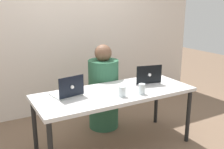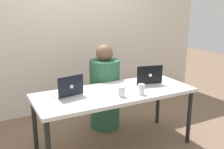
{
  "view_description": "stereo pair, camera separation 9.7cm",
  "coord_description": "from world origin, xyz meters",
  "px_view_note": "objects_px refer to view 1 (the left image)",
  "views": [
    {
      "loc": [
        -1.4,
        -2.43,
        1.68
      ],
      "look_at": [
        0.0,
        0.07,
        0.89
      ],
      "focal_mm": 42.0,
      "sensor_mm": 36.0,
      "label": 1
    },
    {
      "loc": [
        -1.32,
        -2.48,
        1.68
      ],
      "look_at": [
        0.0,
        0.07,
        0.89
      ],
      "focal_mm": 42.0,
      "sensor_mm": 36.0,
      "label": 2
    }
  ],
  "objects_px": {
    "person_at_center": "(103,92)",
    "water_glass_center": "(122,92)",
    "water_glass_right": "(142,90)",
    "laptop_back_right": "(146,79)",
    "laptop_back_left": "(68,92)"
  },
  "relations": [
    {
      "from": "laptop_back_right",
      "to": "water_glass_right",
      "type": "bearing_deg",
      "value": 59.71
    },
    {
      "from": "laptop_back_right",
      "to": "laptop_back_left",
      "type": "height_order",
      "value": "laptop_back_right"
    },
    {
      "from": "person_at_center",
      "to": "water_glass_right",
      "type": "bearing_deg",
      "value": 111.34
    },
    {
      "from": "laptop_back_right",
      "to": "laptop_back_left",
      "type": "bearing_deg",
      "value": 11.58
    },
    {
      "from": "laptop_back_left",
      "to": "water_glass_center",
      "type": "distance_m",
      "value": 0.58
    },
    {
      "from": "laptop_back_right",
      "to": "laptop_back_left",
      "type": "xyz_separation_m",
      "value": [
        -1.02,
        0.02,
        -0.0
      ]
    },
    {
      "from": "person_at_center",
      "to": "water_glass_center",
      "type": "bearing_deg",
      "value": 94.2
    },
    {
      "from": "person_at_center",
      "to": "laptop_back_left",
      "type": "relative_size",
      "value": 3.5
    },
    {
      "from": "person_at_center",
      "to": "water_glass_center",
      "type": "height_order",
      "value": "person_at_center"
    },
    {
      "from": "laptop_back_right",
      "to": "water_glass_center",
      "type": "relative_size",
      "value": 3.31
    },
    {
      "from": "laptop_back_left",
      "to": "water_glass_center",
      "type": "xyz_separation_m",
      "value": [
        0.5,
        -0.29,
        -0.0
      ]
    },
    {
      "from": "laptop_back_left",
      "to": "water_glass_right",
      "type": "xyz_separation_m",
      "value": [
        0.73,
        -0.33,
        -0.0
      ]
    },
    {
      "from": "laptop_back_left",
      "to": "water_glass_right",
      "type": "relative_size",
      "value": 2.84
    },
    {
      "from": "person_at_center",
      "to": "water_glass_right",
      "type": "height_order",
      "value": "person_at_center"
    },
    {
      "from": "water_glass_center",
      "to": "water_glass_right",
      "type": "relative_size",
      "value": 0.97
    }
  ]
}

